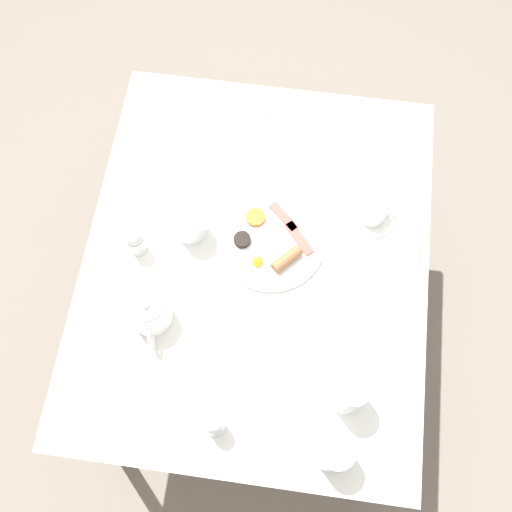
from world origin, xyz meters
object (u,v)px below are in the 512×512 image
at_px(water_glass_tall, 334,453).
at_px(water_glass_short, 349,393).
at_px(wine_glass_spare, 189,221).
at_px(knife_by_plate, 319,159).
at_px(teacup_with_saucer_left, 372,212).
at_px(pepper_grinder, 135,241).
at_px(breakfast_plate, 271,242).
at_px(spoon_for_tea, 222,372).
at_px(salt_grinder, 214,425).
at_px(fork_by_plate, 175,156).
at_px(fork_spare, 256,123).
at_px(teapot_near, 150,313).

bearing_deg(water_glass_tall, water_glass_short, 81.26).
xyz_separation_m(wine_glass_spare, knife_by_plate, (0.32, 0.27, -0.06)).
height_order(teacup_with_saucer_left, pepper_grinder, pepper_grinder).
relative_size(breakfast_plate, spoon_for_tea, 2.00).
distance_m(teacup_with_saucer_left, wine_glass_spare, 0.49).
relative_size(salt_grinder, fork_by_plate, 0.57).
height_order(pepper_grinder, fork_by_plate, pepper_grinder).
bearing_deg(fork_spare, pepper_grinder, -120.37).
relative_size(teacup_with_saucer_left, wine_glass_spare, 1.11).
distance_m(breakfast_plate, wine_glass_spare, 0.22).
distance_m(teapot_near, teacup_with_saucer_left, 0.65).
height_order(teacup_with_saucer_left, fork_spare, teacup_with_saucer_left).
bearing_deg(fork_spare, fork_by_plate, -146.19).
distance_m(breakfast_plate, water_glass_tall, 0.56).
height_order(water_glass_tall, fork_spare, water_glass_tall).
distance_m(teacup_with_saucer_left, salt_grinder, 0.69).
bearing_deg(pepper_grinder, water_glass_short, -28.71).
height_order(breakfast_plate, water_glass_short, water_glass_short).
relative_size(water_glass_short, wine_glass_spare, 1.16).
relative_size(breakfast_plate, water_glass_short, 2.05).
bearing_deg(breakfast_plate, knife_by_plate, 69.43).
distance_m(teapot_near, spoon_for_tea, 0.23).
xyz_separation_m(teapot_near, pepper_grinder, (-0.07, 0.18, 0.01)).
bearing_deg(teapot_near, water_glass_tall, -133.25).
relative_size(wine_glass_spare, salt_grinder, 1.18).
relative_size(teapot_near, water_glass_short, 1.29).
relative_size(breakfast_plate, teapot_near, 1.58).
bearing_deg(salt_grinder, fork_spare, 91.56).
xyz_separation_m(teacup_with_saucer_left, water_glass_short, (-0.03, -0.50, 0.05)).
height_order(breakfast_plate, water_glass_tall, water_glass_tall).
height_order(wine_glass_spare, fork_by_plate, wine_glass_spare).
height_order(breakfast_plate, knife_by_plate, breakfast_plate).
height_order(breakfast_plate, teapot_near, teapot_near).
distance_m(teapot_near, wine_glass_spare, 0.26).
bearing_deg(pepper_grinder, salt_grinder, -56.95).
xyz_separation_m(breakfast_plate, wine_glass_spare, (-0.22, 0.01, 0.05)).
xyz_separation_m(teacup_with_saucer_left, pepper_grinder, (-0.61, -0.18, 0.03)).
relative_size(water_glass_tall, fork_spare, 0.83).
xyz_separation_m(water_glass_tall, pepper_grinder, (-0.56, 0.45, -0.01)).
height_order(water_glass_tall, wine_glass_spare, water_glass_tall).
bearing_deg(breakfast_plate, water_glass_tall, -67.90).
xyz_separation_m(water_glass_short, pepper_grinder, (-0.58, 0.32, -0.02)).
height_order(wine_glass_spare, fork_spare, wine_glass_spare).
bearing_deg(fork_by_plate, teacup_with_saucer_left, -11.11).
distance_m(water_glass_tall, water_glass_short, 0.14).
bearing_deg(teapot_near, breakfast_plate, -61.72).
bearing_deg(breakfast_plate, water_glass_short, -58.75).
bearing_deg(salt_grinder, water_glass_tall, -5.11).
bearing_deg(pepper_grinder, teapot_near, -67.78).
height_order(knife_by_plate, spoon_for_tea, same).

